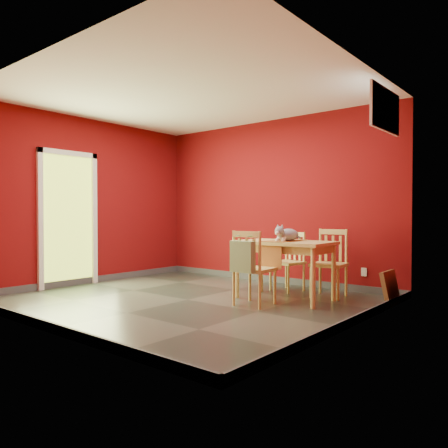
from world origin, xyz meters
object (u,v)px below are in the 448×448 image
Objects in this scene: chair_far_right at (330,262)px; tote_bag at (243,257)px; cat at (288,232)px; picture_frame at (390,288)px; chair_near at (253,267)px; dining_table at (285,248)px; chair_far_left at (289,260)px.

tote_bag is at bearing -108.43° from chair_far_right.
cat is 1.08× the size of picture_frame.
cat is at bearing -116.07° from chair_far_right.
chair_near is (-0.47, -1.16, 0.00)m from chair_far_right.
dining_table is at bearing -157.12° from picture_frame.
cat is at bearing -25.24° from dining_table.
picture_frame is (1.32, 1.10, -0.26)m from chair_near.
tote_bag is at bearing -96.41° from dining_table.
tote_bag is 0.83m from cat.
dining_table is 0.81m from tote_bag.
tote_bag is (0.23, -1.45, 0.18)m from chair_far_left.
cat reaches higher than dining_table.
tote_bag is 0.95× the size of cat.
chair_near is 0.27m from tote_bag.
tote_bag is at bearing -87.45° from chair_near.
dining_table is at bearing 80.23° from chair_near.
chair_far_right is at bearing 57.38° from dining_table.
picture_frame is (0.85, -0.07, -0.26)m from chair_far_right.
tote_bag reaches higher than dining_table.
chair_far_left is 1.48m from tote_bag.
chair_far_right is at bearing 67.93° from chair_near.
cat reaches higher than tote_bag.
chair_far_right is 2.15× the size of picture_frame.
tote_bag reaches higher than chair_far_left.
tote_bag is 1.03× the size of picture_frame.
picture_frame is (1.31, 1.32, -0.41)m from tote_bag.
cat reaches higher than picture_frame.
dining_table is 1.40m from picture_frame.
chair_far_right is (0.69, -0.07, 0.03)m from chair_far_left.
picture_frame is (1.53, -0.13, -0.23)m from chair_far_left.
chair_far_left is 1.25m from chair_near.
chair_far_left is 0.69m from chair_far_right.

